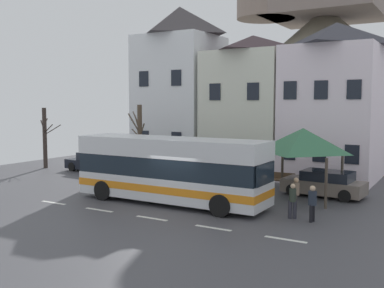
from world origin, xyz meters
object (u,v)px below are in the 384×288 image
at_px(bus_shelter, 303,141).
at_px(townhouse_00, 180,88).
at_px(parked_car_01, 325,184).
at_px(pedestrian_00, 293,200).
at_px(parked_car_03, 184,169).
at_px(pedestrian_02, 296,191).
at_px(transit_bus, 171,171).
at_px(hilltop_castle, 323,71).
at_px(bare_tree_01, 45,137).
at_px(townhouse_01, 252,105).
at_px(parked_car_02, 96,162).
at_px(townhouse_02, 335,102).
at_px(pedestrian_03, 258,188).
at_px(bare_tree_00, 140,140).
at_px(public_bench, 279,179).
at_px(pedestrian_01, 312,201).

bearing_deg(bus_shelter, townhouse_00, 150.58).
bearing_deg(parked_car_01, pedestrian_00, 94.49).
relative_size(bus_shelter, parked_car_03, 0.86).
bearing_deg(parked_car_03, bus_shelter, -16.88).
relative_size(parked_car_03, pedestrian_02, 2.80).
relative_size(townhouse_00, transit_bus, 1.21).
relative_size(hilltop_castle, bare_tree_01, 7.78).
xyz_separation_m(townhouse_01, parked_car_03, (-2.79, -4.68, -4.17)).
bearing_deg(parked_car_02, transit_bus, 154.43).
distance_m(townhouse_02, pedestrian_02, 10.67).
height_order(townhouse_01, townhouse_02, townhouse_02).
distance_m(townhouse_02, pedestrian_03, 10.74).
bearing_deg(pedestrian_02, townhouse_02, 93.91).
height_order(pedestrian_00, pedestrian_02, pedestrian_00).
distance_m(parked_car_02, bare_tree_00, 4.42).
height_order(bus_shelter, bare_tree_00, bare_tree_00).
height_order(pedestrian_02, public_bench, pedestrian_02).
xyz_separation_m(transit_bus, pedestrian_01, (7.04, 0.04, -0.74)).
xyz_separation_m(parked_car_02, parked_car_03, (6.93, 0.83, -0.04)).
bearing_deg(parked_car_03, pedestrian_01, -34.76).
bearing_deg(transit_bus, townhouse_01, 92.89).
relative_size(parked_car_01, pedestrian_03, 2.86).
bearing_deg(townhouse_01, hilltop_castle, 91.82).
bearing_deg(townhouse_01, townhouse_02, 3.27).
bearing_deg(pedestrian_01, transit_bus, -179.69).
bearing_deg(public_bench, parked_car_02, -175.90).
distance_m(pedestrian_03, public_bench, 5.00).
xyz_separation_m(public_bench, bare_tree_00, (-9.40, -1.06, 2.02)).
xyz_separation_m(hilltop_castle, bus_shelter, (6.46, -28.23, -5.36)).
xyz_separation_m(townhouse_00, parked_car_01, (12.43, -5.36, -5.37)).
bearing_deg(public_bench, pedestrian_01, -60.22).
bearing_deg(pedestrian_00, townhouse_01, 120.91).
bearing_deg(parked_car_01, parked_car_03, -2.24).
bearing_deg(townhouse_00, parked_car_03, -55.07).
relative_size(townhouse_02, pedestrian_00, 6.62).
xyz_separation_m(parked_car_02, bare_tree_00, (4.03, -0.09, 1.82)).
xyz_separation_m(parked_car_01, pedestrian_00, (0.02, -5.40, 0.11)).
relative_size(pedestrian_00, bare_tree_00, 0.32).
xyz_separation_m(pedestrian_03, bare_tree_01, (-18.73, 3.52, 1.53)).
relative_size(parked_car_01, pedestrian_00, 2.85).
bearing_deg(public_bench, pedestrian_00, -65.84).
distance_m(public_bench, bare_tree_01, 18.20).
bearing_deg(public_bench, bare_tree_00, -173.59).
bearing_deg(parked_car_01, pedestrian_01, 103.63).
xyz_separation_m(townhouse_00, bare_tree_01, (-8.56, -5.58, -3.70)).
distance_m(bus_shelter, bare_tree_01, 20.15).
bearing_deg(bare_tree_00, parked_car_02, 178.68).
height_order(pedestrian_00, bare_tree_01, bare_tree_01).
bearing_deg(townhouse_00, parked_car_02, -127.66).
height_order(townhouse_02, pedestrian_03, townhouse_02).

